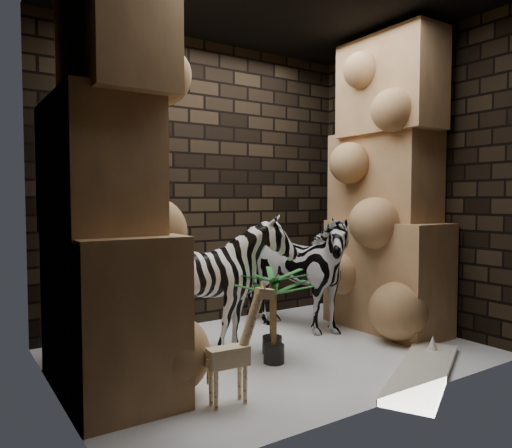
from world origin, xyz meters
TOP-DOWN VIEW (x-y plane):
  - floor at (0.00, 0.00)m, footprint 3.50×3.50m
  - wall_back at (0.00, 1.25)m, footprint 3.50×0.00m
  - wall_front at (0.00, -1.25)m, footprint 3.50×0.00m
  - wall_left at (-1.75, 0.00)m, footprint 0.00×3.00m
  - wall_right at (1.75, 0.00)m, footprint 0.00×3.00m
  - rock_pillar_left at (-1.40, 0.00)m, footprint 0.68×1.30m
  - rock_pillar_right at (1.42, 0.00)m, footprint 0.58×1.25m
  - zebra_right at (0.57, 0.47)m, footprint 0.99×1.31m
  - zebra_left at (-0.42, 0.25)m, footprint 1.04×1.26m
  - giraffe_toy at (-0.84, -0.69)m, footprint 0.42×0.17m
  - palm_front at (-0.01, -0.01)m, footprint 0.36×0.36m
  - palm_back at (-0.14, -0.21)m, footprint 0.36×0.36m
  - surfboard at (0.65, -1.05)m, footprint 1.45×1.01m

SIDE VIEW (x-z plane):
  - floor at x=0.00m, z-range 0.00..0.00m
  - surfboard at x=0.65m, z-range 0.00..0.05m
  - palm_back at x=-0.14m, z-range 0.00..0.67m
  - palm_front at x=-0.01m, z-range 0.00..0.74m
  - giraffe_toy at x=-0.84m, z-range 0.00..0.80m
  - zebra_left at x=-0.42m, z-range 0.00..1.09m
  - zebra_right at x=0.57m, z-range 0.00..1.38m
  - wall_back at x=0.00m, z-range -0.25..3.25m
  - wall_front at x=0.00m, z-range -0.25..3.25m
  - wall_left at x=-1.75m, z-range 0.00..3.00m
  - wall_right at x=1.75m, z-range 0.00..3.00m
  - rock_pillar_left at x=-1.40m, z-range 0.00..3.00m
  - rock_pillar_right at x=1.42m, z-range 0.00..3.00m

